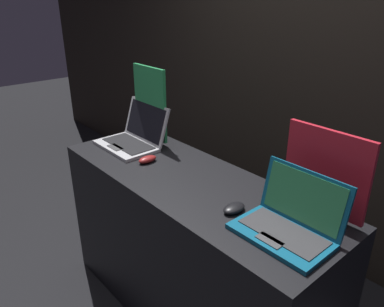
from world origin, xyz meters
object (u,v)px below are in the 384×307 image
promo_stand_front (150,106)px  promo_stand_back (325,175)px  mouse_front (147,159)px  laptop_front (134,136)px  laptop_back (290,220)px  mouse_back (234,208)px

promo_stand_front → promo_stand_back: 1.20m
mouse_front → promo_stand_back: promo_stand_back is taller
mouse_front → laptop_front: bearing=162.3°
promo_stand_front → laptop_front: bearing=-90.0°
laptop_back → promo_stand_back: (0.00, 0.23, 0.12)m
promo_stand_front → promo_stand_back: size_ratio=1.24×
mouse_front → promo_stand_front: size_ratio=0.24×
laptop_front → laptop_back: laptop_front is taller
promo_stand_front → mouse_back: bearing=-13.7°
laptop_back → laptop_front: bearing=177.7°
laptop_back → promo_stand_back: promo_stand_back is taller
promo_stand_front → promo_stand_back: promo_stand_front is taller
laptop_front → mouse_front: laptop_front is taller
laptop_front → promo_stand_front: size_ratio=0.84×
promo_stand_front → laptop_back: promo_stand_front is taller
mouse_front → mouse_back: (0.68, -0.01, -0.00)m
mouse_front → laptop_back: (0.93, 0.04, 0.04)m
mouse_back → laptop_front: bearing=174.2°
mouse_back → promo_stand_back: promo_stand_back is taller
mouse_front → promo_stand_front: bearing=140.6°
laptop_front → mouse_front: (0.27, -0.09, -0.04)m
laptop_front → promo_stand_back: (1.20, 0.18, 0.12)m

